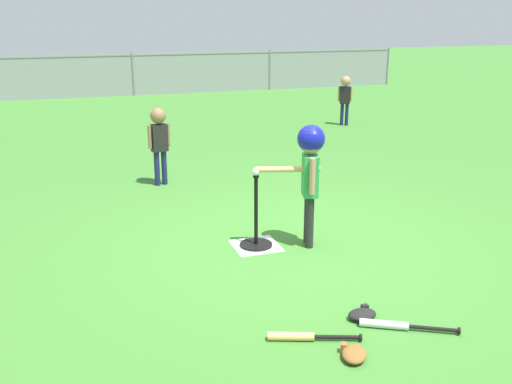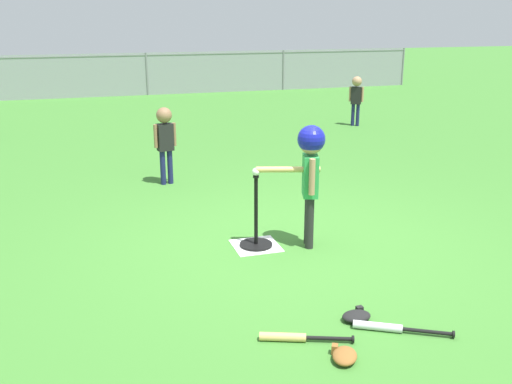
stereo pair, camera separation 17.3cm
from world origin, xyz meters
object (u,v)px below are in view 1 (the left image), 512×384
(fielder_near_right, at_px, (159,136))
(glove_near_bats, at_px, (354,354))
(batter_child, at_px, (310,161))
(spare_bat_silver, at_px, (394,325))
(glove_by_plate, at_px, (362,314))
(spare_bat_wood, at_px, (301,337))
(baseball_on_tee, at_px, (256,172))
(fielder_deep_left, at_px, (345,94))
(batting_tee, at_px, (256,235))

(fielder_near_right, xyz_separation_m, glove_near_bats, (0.47, -4.44, -0.62))
(batter_child, height_order, spare_bat_silver, batter_child)
(glove_by_plate, distance_m, glove_near_bats, 0.54)
(spare_bat_wood, xyz_separation_m, glove_near_bats, (0.24, -0.32, 0.01))
(spare_bat_silver, height_order, glove_by_plate, glove_by_plate)
(spare_bat_silver, bearing_deg, baseball_on_tee, 103.49)
(glove_near_bats, bearing_deg, spare_bat_wood, 127.27)
(baseball_on_tee, relative_size, glove_near_bats, 0.27)
(baseball_on_tee, height_order, fielder_near_right, fielder_near_right)
(fielder_near_right, xyz_separation_m, spare_bat_silver, (0.92, -4.20, -0.63))
(baseball_on_tee, relative_size, batter_child, 0.06)
(fielder_deep_left, bearing_deg, glove_near_bats, -116.89)
(baseball_on_tee, height_order, glove_near_bats, baseball_on_tee)
(glove_by_plate, height_order, glove_near_bats, same)
(fielder_near_right, bearing_deg, glove_by_plate, -78.94)
(batter_child, height_order, fielder_near_right, batter_child)
(batting_tee, distance_m, fielder_near_right, 2.52)
(fielder_near_right, relative_size, glove_by_plate, 4.49)
(baseball_on_tee, distance_m, spare_bat_wood, 1.88)
(fielder_near_right, bearing_deg, baseball_on_tee, -78.40)
(baseball_on_tee, relative_size, glove_by_plate, 0.33)
(fielder_deep_left, bearing_deg, spare_bat_wood, -119.37)
(batter_child, bearing_deg, spare_bat_wood, -115.41)
(batter_child, bearing_deg, fielder_near_right, 110.98)
(batter_child, xyz_separation_m, fielder_near_right, (-0.98, 2.55, -0.19))
(fielder_near_right, bearing_deg, batting_tee, -78.40)
(spare_bat_wood, xyz_separation_m, glove_by_plate, (0.55, 0.13, 0.01))
(batting_tee, relative_size, spare_bat_wood, 1.13)
(baseball_on_tee, bearing_deg, spare_bat_wood, -98.76)
(batter_child, height_order, glove_by_plate, batter_child)
(batter_child, xyz_separation_m, spare_bat_silver, (-0.05, -1.65, -0.82))
(baseball_on_tee, bearing_deg, glove_by_plate, -79.76)
(batter_child, bearing_deg, batting_tee, 163.79)
(glove_by_plate, bearing_deg, fielder_deep_left, 63.67)
(batting_tee, height_order, glove_near_bats, batting_tee)
(baseball_on_tee, distance_m, batter_child, 0.51)
(batting_tee, relative_size, spare_bat_silver, 1.11)
(glove_by_plate, xyz_separation_m, glove_near_bats, (-0.31, -0.44, 0.00))
(glove_near_bats, bearing_deg, fielder_near_right, 96.05)
(spare_bat_wood, bearing_deg, glove_by_plate, 13.13)
(batter_child, height_order, spare_bat_wood, batter_child)
(baseball_on_tee, height_order, fielder_deep_left, fielder_deep_left)
(batter_child, distance_m, glove_near_bats, 2.12)
(fielder_near_right, bearing_deg, batter_child, -69.02)
(fielder_near_right, height_order, glove_near_bats, fielder_near_right)
(fielder_deep_left, height_order, spare_bat_silver, fielder_deep_left)
(baseball_on_tee, relative_size, fielder_near_right, 0.07)
(spare_bat_silver, relative_size, glove_near_bats, 2.36)
(glove_by_plate, bearing_deg, spare_bat_silver, -55.17)
(fielder_deep_left, relative_size, spare_bat_wood, 1.57)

